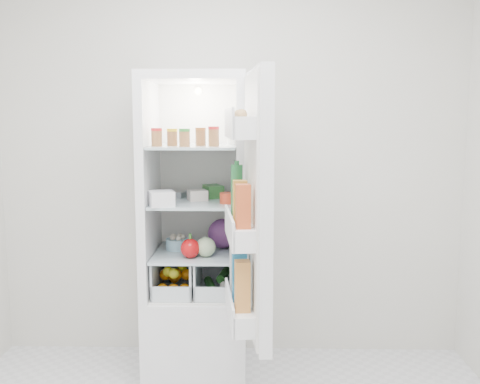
{
  "coord_description": "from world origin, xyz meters",
  "views": [
    {
      "loc": [
        0.13,
        -1.94,
        1.54
      ],
      "look_at": [
        0.07,
        0.95,
        1.14
      ],
      "focal_mm": 40.0,
      "sensor_mm": 36.0,
      "label": 1
    }
  ],
  "objects_px": {
    "mushroom_bowl": "(178,244)",
    "fridge_door": "(252,212)",
    "red_cabbage": "(223,233)",
    "refrigerator": "(197,262)"
  },
  "relations": [
    {
      "from": "mushroom_bowl",
      "to": "refrigerator",
      "type": "bearing_deg",
      "value": 3.16
    },
    {
      "from": "red_cabbage",
      "to": "mushroom_bowl",
      "type": "height_order",
      "value": "red_cabbage"
    },
    {
      "from": "refrigerator",
      "to": "fridge_door",
      "type": "height_order",
      "value": "refrigerator"
    },
    {
      "from": "red_cabbage",
      "to": "mushroom_bowl",
      "type": "bearing_deg",
      "value": -170.95
    },
    {
      "from": "mushroom_bowl",
      "to": "fridge_door",
      "type": "xyz_separation_m",
      "value": [
        0.45,
        -0.63,
        0.31
      ]
    },
    {
      "from": "red_cabbage",
      "to": "refrigerator",
      "type": "bearing_deg",
      "value": -166.55
    },
    {
      "from": "red_cabbage",
      "to": "fridge_door",
      "type": "bearing_deg",
      "value": -75.08
    },
    {
      "from": "mushroom_bowl",
      "to": "fridge_door",
      "type": "bearing_deg",
      "value": -54.22
    },
    {
      "from": "refrigerator",
      "to": "mushroom_bowl",
      "type": "height_order",
      "value": "refrigerator"
    },
    {
      "from": "red_cabbage",
      "to": "fridge_door",
      "type": "xyz_separation_m",
      "value": [
        0.18,
        -0.67,
        0.25
      ]
    }
  ]
}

